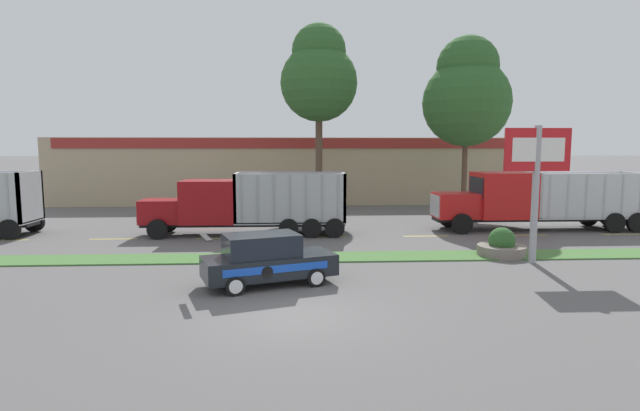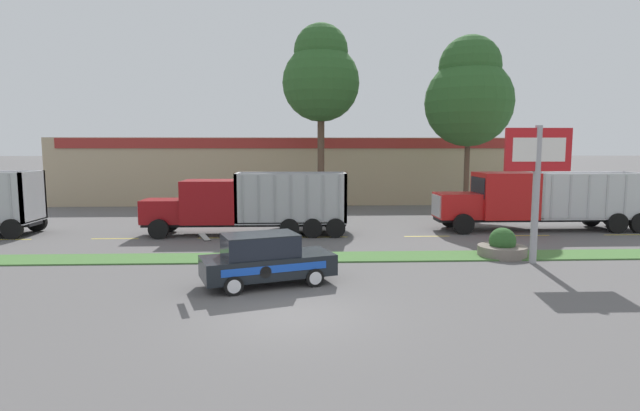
{
  "view_description": "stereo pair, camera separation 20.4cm",
  "coord_description": "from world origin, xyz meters",
  "px_view_note": "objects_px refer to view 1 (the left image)",
  "views": [
    {
      "loc": [
        0.02,
        -13.56,
        4.61
      ],
      "look_at": [
        1.14,
        7.56,
        2.18
      ],
      "focal_mm": 28.0,
      "sensor_mm": 36.0,
      "label": 1
    },
    {
      "loc": [
        0.23,
        -13.57,
        4.61
      ],
      "look_at": [
        1.14,
        7.56,
        2.18
      ],
      "focal_mm": 28.0,
      "sensor_mm": 36.0,
      "label": 2
    }
  ],
  "objects_px": {
    "dump_truck_lead": "(518,201)",
    "store_sign_post": "(537,166)",
    "rally_car": "(267,259)",
    "stone_planter": "(502,246)",
    "dump_truck_mid": "(230,206)"
  },
  "relations": [
    {
      "from": "dump_truck_lead",
      "to": "store_sign_post",
      "type": "bearing_deg",
      "value": -110.51
    },
    {
      "from": "rally_car",
      "to": "store_sign_post",
      "type": "bearing_deg",
      "value": 14.69
    },
    {
      "from": "stone_planter",
      "to": "rally_car",
      "type": "bearing_deg",
      "value": -157.67
    },
    {
      "from": "dump_truck_mid",
      "to": "stone_planter",
      "type": "relative_size",
      "value": 5.3
    },
    {
      "from": "rally_car",
      "to": "stone_planter",
      "type": "relative_size",
      "value": 2.33
    },
    {
      "from": "dump_truck_mid",
      "to": "rally_car",
      "type": "relative_size",
      "value": 2.28
    },
    {
      "from": "dump_truck_mid",
      "to": "dump_truck_lead",
      "type": "bearing_deg",
      "value": 2.79
    },
    {
      "from": "dump_truck_mid",
      "to": "store_sign_post",
      "type": "height_order",
      "value": "store_sign_post"
    },
    {
      "from": "rally_car",
      "to": "store_sign_post",
      "type": "distance_m",
      "value": 11.34
    },
    {
      "from": "rally_car",
      "to": "stone_planter",
      "type": "height_order",
      "value": "rally_car"
    },
    {
      "from": "store_sign_post",
      "to": "dump_truck_mid",
      "type": "bearing_deg",
      "value": 150.96
    },
    {
      "from": "store_sign_post",
      "to": "stone_planter",
      "type": "bearing_deg",
      "value": 120.29
    },
    {
      "from": "dump_truck_lead",
      "to": "rally_car",
      "type": "bearing_deg",
      "value": -141.5
    },
    {
      "from": "dump_truck_mid",
      "to": "store_sign_post",
      "type": "relative_size",
      "value": 1.96
    },
    {
      "from": "rally_car",
      "to": "store_sign_post",
      "type": "xyz_separation_m",
      "value": [
        10.58,
        2.77,
        3.02
      ]
    }
  ]
}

